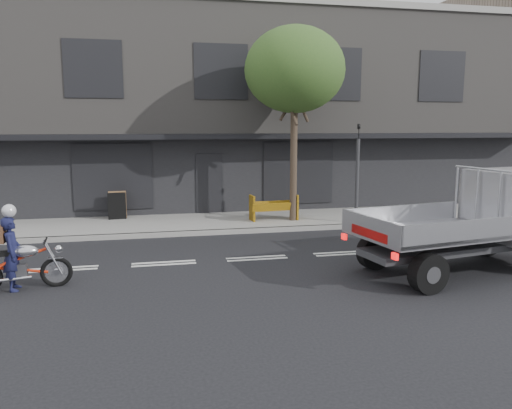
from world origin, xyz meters
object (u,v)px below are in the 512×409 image
(street_tree, at_px, (295,70))
(sandwich_board, at_px, (117,206))
(traffic_light_pole, at_px, (357,179))
(flatbed_ute, at_px, (503,210))
(construction_barrier, at_px, (275,208))
(motorcycle, at_px, (21,265))
(rider, at_px, (12,254))

(street_tree, xyz_separation_m, sandwich_board, (-6.06, 1.33, -4.64))
(traffic_light_pole, bearing_deg, sandwich_board, 164.83)
(traffic_light_pole, bearing_deg, street_tree, 156.97)
(street_tree, distance_m, flatbed_ute, 8.08)
(construction_barrier, xyz_separation_m, sandwich_board, (-5.40, 1.41, 0.02))
(motorcycle, bearing_deg, sandwich_board, 71.76)
(traffic_light_pole, distance_m, flatbed_ute, 5.52)
(traffic_light_pole, relative_size, flatbed_ute, 0.63)
(rider, xyz_separation_m, flatbed_ute, (11.30, -0.56, 0.62))
(traffic_light_pole, xyz_separation_m, sandwich_board, (-8.06, 2.18, -1.01))
(sandwich_board, bearing_deg, traffic_light_pole, -19.15)
(street_tree, bearing_deg, motorcycle, -143.68)
(rider, distance_m, flatbed_ute, 11.33)
(street_tree, xyz_separation_m, construction_barrier, (-0.66, -0.07, -4.66))
(construction_barrier, distance_m, sandwich_board, 5.58)
(street_tree, height_order, sandwich_board, street_tree)
(traffic_light_pole, height_order, motorcycle, traffic_light_pole)
(flatbed_ute, distance_m, sandwich_board, 12.19)
(flatbed_ute, height_order, sandwich_board, flatbed_ute)
(rider, height_order, flatbed_ute, flatbed_ute)
(traffic_light_pole, relative_size, sandwich_board, 3.57)
(flatbed_ute, bearing_deg, street_tree, 110.18)
(street_tree, relative_size, rider, 4.28)
(traffic_light_pole, height_order, construction_barrier, traffic_light_pole)
(rider, height_order, construction_barrier, rider)
(street_tree, xyz_separation_m, motorcycle, (-7.61, -5.59, -4.74))
(rider, relative_size, construction_barrier, 0.95)
(traffic_light_pole, bearing_deg, construction_barrier, 163.68)
(street_tree, bearing_deg, traffic_light_pole, -23.03)
(traffic_light_pole, height_order, flatbed_ute, traffic_light_pole)
(street_tree, bearing_deg, sandwich_board, 167.58)
(rider, relative_size, flatbed_ute, 0.28)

